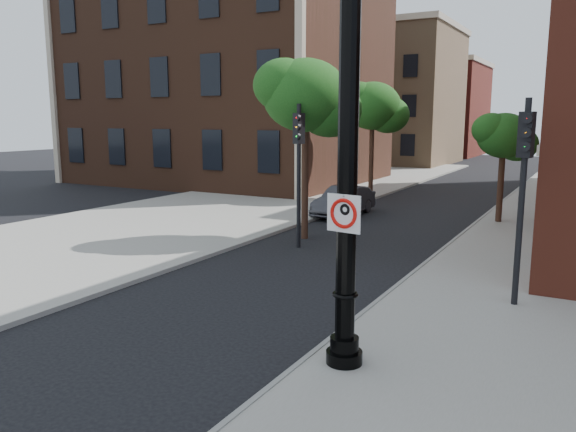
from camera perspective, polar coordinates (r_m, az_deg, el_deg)
The scene contains 15 objects.
ground at distance 10.92m, azimuth -8.69°, elevation -12.98°, with size 120.00×120.00×0.00m, color black.
sidewalk_left at distance 30.33m, azimuth -1.26°, elevation 2.04°, with size 10.00×50.00×0.12m, color gray.
curb_edge at distance 18.84m, azimuth 15.63°, elevation -3.20°, with size 0.10×60.00×0.14m, color gray.
victorian_building at distance 39.12m, azimuth -5.90°, elevation 16.52°, with size 18.60×14.60×17.95m.
bg_building_tan_a at distance 55.03m, azimuth 10.07°, elevation 11.64°, with size 12.00×12.00×12.00m, color #947350.
bg_building_red at distance 68.37m, azimuth 13.99°, elevation 10.30°, with size 12.00×12.00×10.00m, color maroon.
lamppost at distance 9.06m, azimuth 6.07°, elevation 4.60°, with size 0.62×0.62×7.36m.
no_parking_sign at distance 8.97m, azimuth 5.69°, elevation 0.30°, with size 0.61×0.13×0.61m.
parked_car at distance 24.64m, azimuth 5.69°, elevation 1.52°, with size 1.36×3.89×1.28m, color #2F2E33.
traffic_signal_left at distance 18.14m, azimuth 1.10°, elevation 6.53°, with size 0.37×0.41×4.67m.
traffic_signal_right at distance 13.10m, azimuth 22.84°, elevation 4.37°, with size 0.34×0.40×4.65m.
utility_pole at distance 17.01m, azimuth 24.26°, elevation 3.69°, with size 0.11×0.11×5.27m, color #999999.
street_tree_a at distance 19.58m, azimuth 1.95°, elevation 11.96°, with size 3.46×3.13×6.23m.
street_tree_b at distance 29.26m, azimuth 8.69°, elevation 10.88°, with size 3.35×3.03×6.03m.
street_tree_c at distance 23.82m, azimuth 21.14°, elevation 7.49°, with size 2.46×2.22×4.43m.
Camera 1 is at (6.26, -7.88, 4.23)m, focal length 35.00 mm.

